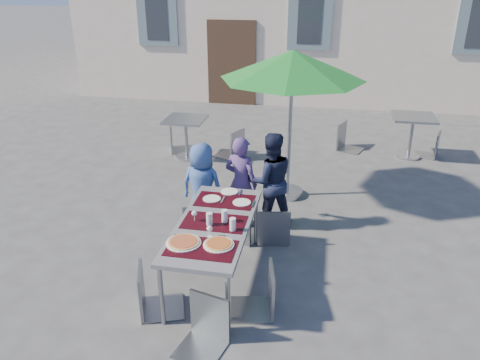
% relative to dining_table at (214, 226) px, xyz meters
% --- Properties ---
extents(ground, '(90.00, 90.00, 0.00)m').
position_rel_dining_table_xyz_m(ground, '(0.55, 0.44, -0.70)').
color(ground, '#454447').
rests_on(ground, ground).
extents(dining_table, '(0.80, 1.85, 0.76)m').
position_rel_dining_table_xyz_m(dining_table, '(0.00, 0.00, 0.00)').
color(dining_table, '#4E4D53').
rests_on(dining_table, ground).
extents(pizza_near_left, '(0.36, 0.36, 0.03)m').
position_rel_dining_table_xyz_m(pizza_near_left, '(-0.20, -0.50, 0.07)').
color(pizza_near_left, white).
rests_on(pizza_near_left, dining_table).
extents(pizza_near_right, '(0.32, 0.32, 0.03)m').
position_rel_dining_table_xyz_m(pizza_near_right, '(0.16, -0.47, 0.07)').
color(pizza_near_right, white).
rests_on(pizza_near_right, dining_table).
extents(glassware, '(0.53, 0.41, 0.15)m').
position_rel_dining_table_xyz_m(glassware, '(0.07, -0.08, 0.13)').
color(glassware, silver).
rests_on(glassware, dining_table).
extents(place_settings, '(0.64, 0.49, 0.01)m').
position_rel_dining_table_xyz_m(place_settings, '(0.02, 0.62, 0.06)').
color(place_settings, white).
rests_on(place_settings, dining_table).
extents(child_0, '(0.66, 0.49, 1.24)m').
position_rel_dining_table_xyz_m(child_0, '(-0.45, 1.16, -0.07)').
color(child_0, '#38589A').
rests_on(child_0, ground).
extents(child_1, '(0.56, 0.45, 1.33)m').
position_rel_dining_table_xyz_m(child_1, '(0.06, 1.30, -0.03)').
color(child_1, '#533A77').
rests_on(child_1, ground).
extents(child_2, '(0.76, 0.60, 1.38)m').
position_rel_dining_table_xyz_m(child_2, '(0.45, 1.40, -0.01)').
color(child_2, '#1B213B').
rests_on(child_2, ground).
extents(chair_0, '(0.52, 0.52, 0.92)m').
position_rel_dining_table_xyz_m(chair_0, '(-0.46, 0.92, -0.16)').
color(chair_0, gray).
rests_on(chair_0, ground).
extents(chair_1, '(0.58, 0.58, 0.98)m').
position_rel_dining_table_xyz_m(chair_1, '(0.13, 0.93, -0.12)').
color(chair_1, gray).
rests_on(chair_1, ground).
extents(chair_2, '(0.49, 0.50, 0.96)m').
position_rel_dining_table_xyz_m(chair_2, '(0.57, 0.93, -0.13)').
color(chair_2, gray).
rests_on(chair_2, ground).
extents(chair_3, '(0.57, 0.56, 0.99)m').
position_rel_dining_table_xyz_m(chair_3, '(-0.52, -0.68, -0.11)').
color(chair_3, gray).
rests_on(chair_3, ground).
extents(chair_4, '(0.53, 0.52, 0.99)m').
position_rel_dining_table_xyz_m(chair_4, '(0.61, -0.47, -0.11)').
color(chair_4, gray).
rests_on(chair_4, ground).
extents(chair_5, '(0.52, 0.53, 0.96)m').
position_rel_dining_table_xyz_m(chair_5, '(0.16, -1.06, -0.13)').
color(chair_5, gray).
rests_on(chair_5, ground).
extents(patio_umbrella, '(2.15, 2.15, 2.30)m').
position_rel_dining_table_xyz_m(patio_umbrella, '(0.61, 2.41, 1.37)').
color(patio_umbrella, '#B8BAC0').
rests_on(patio_umbrella, ground).
extents(cafe_table_0, '(0.74, 0.74, 0.79)m').
position_rel_dining_table_xyz_m(cafe_table_0, '(-1.47, 3.73, -0.14)').
color(cafe_table_0, '#B8BAC0').
rests_on(cafe_table_0, ground).
extents(bg_chair_l_0, '(0.61, 0.61, 1.05)m').
position_rel_dining_table_xyz_m(bg_chair_l_0, '(-1.79, 4.08, -0.08)').
color(bg_chair_l_0, gray).
rests_on(bg_chair_l_0, ground).
extents(bg_chair_r_0, '(0.60, 0.60, 1.03)m').
position_rel_dining_table_xyz_m(bg_chair_r_0, '(-0.60, 3.95, -0.09)').
color(bg_chair_r_0, '#90949B').
rests_on(bg_chair_r_0, ground).
extents(cafe_table_1, '(0.78, 0.78, 0.83)m').
position_rel_dining_table_xyz_m(cafe_table_1, '(2.77, 4.56, -0.09)').
color(cafe_table_1, '#B8BAC0').
rests_on(cafe_table_1, ground).
extents(bg_chair_l_1, '(0.59, 0.59, 1.02)m').
position_rel_dining_table_xyz_m(bg_chair_l_1, '(1.57, 4.81, -0.09)').
color(bg_chair_l_1, gray).
rests_on(bg_chair_l_1, ground).
extents(bg_chair_r_1, '(0.52, 0.52, 0.94)m').
position_rel_dining_table_xyz_m(bg_chair_r_1, '(3.20, 4.69, -0.15)').
color(bg_chair_r_1, gray).
rests_on(bg_chair_r_1, ground).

